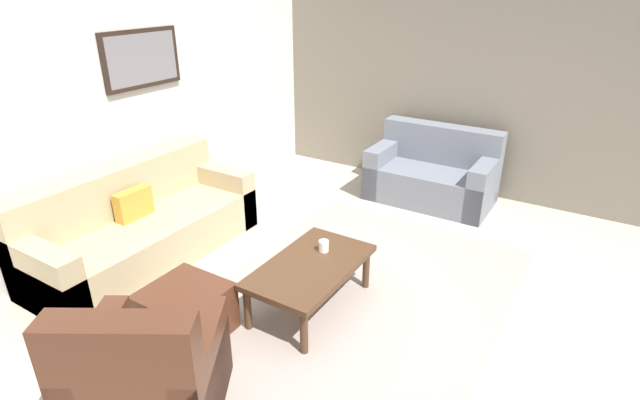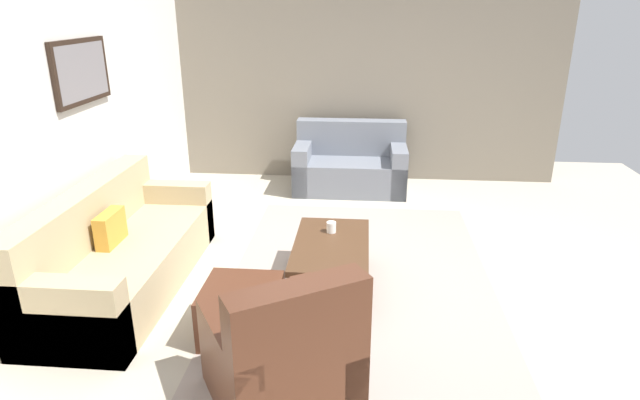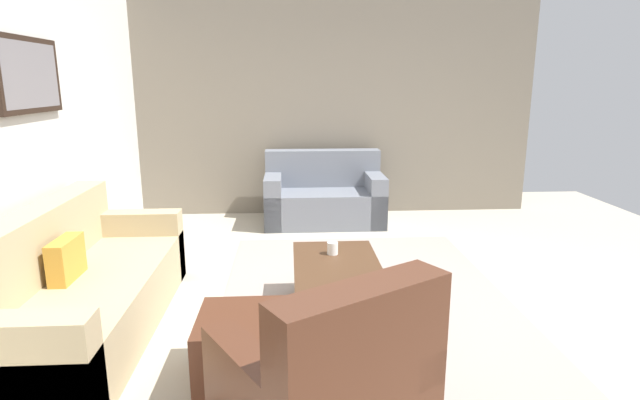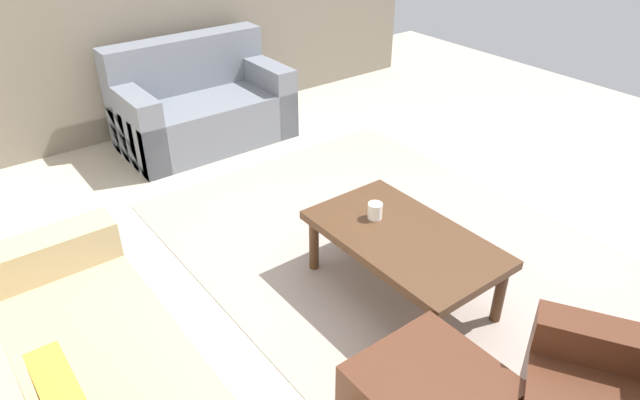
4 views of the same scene
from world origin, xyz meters
TOP-DOWN VIEW (x-y plane):
  - ground_plane at (0.00, 0.00)m, footprint 8.00×8.00m
  - rear_partition at (0.00, 2.60)m, footprint 6.00×0.12m
  - stone_feature_panel at (3.00, 0.00)m, footprint 0.12×5.20m
  - area_rug at (0.00, 0.00)m, footprint 3.46×2.32m
  - couch_main at (-0.33, 2.11)m, footprint 2.22×0.88m
  - couch_loveseat at (2.48, 0.18)m, footprint 0.81×1.45m
  - armchair_leather at (-1.65, 0.44)m, footprint 1.10×1.10m
  - ottoman at (-0.94, 0.87)m, footprint 0.56×0.56m
  - coffee_table at (-0.16, 0.26)m, footprint 1.10×0.64m
  - cup at (0.07, 0.27)m, footprint 0.08×0.08m
  - framed_artwork at (0.31, 2.51)m, footprint 0.89×0.04m

SIDE VIEW (x-z plane):
  - ground_plane at x=0.00m, z-range 0.00..0.00m
  - area_rug at x=0.00m, z-range 0.00..0.01m
  - ottoman at x=-0.94m, z-range 0.00..0.40m
  - couch_main at x=-0.33m, z-range -0.14..0.74m
  - couch_loveseat at x=2.48m, z-range -0.14..0.74m
  - armchair_leather at x=-1.65m, z-range -0.17..0.78m
  - coffee_table at x=-0.16m, z-range 0.15..0.56m
  - cup at x=0.07m, z-range 0.41..0.51m
  - rear_partition at x=0.00m, z-range 0.00..2.80m
  - stone_feature_panel at x=3.00m, z-range 0.00..2.80m
  - framed_artwork at x=0.31m, z-range 1.49..2.05m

